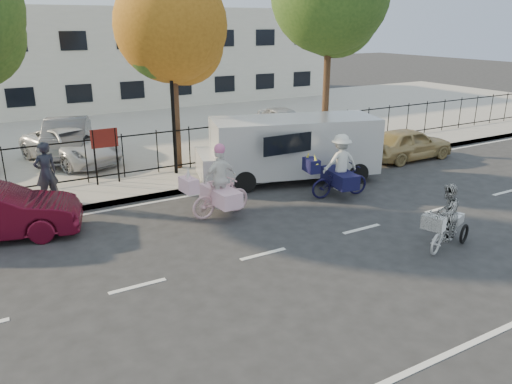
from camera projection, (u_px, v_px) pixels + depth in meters
ground at (263, 254)px, 11.65m from camera, size 120.00×120.00×0.00m
road_markings at (263, 254)px, 11.65m from camera, size 60.00×9.52×0.01m
curb at (182, 191)px, 15.77m from camera, size 60.00×0.10×0.15m
sidewalk at (170, 182)px, 16.63m from camera, size 60.00×2.20×0.15m
parking_lot at (104, 134)px, 23.93m from camera, size 60.00×15.60×0.15m
iron_fence at (157, 151)px, 17.27m from camera, size 58.00×0.06×1.50m
building at (60, 58)px, 31.19m from camera, size 34.00×10.00×6.00m
lamppost at (172, 87)px, 16.46m from camera, size 0.36×0.36×4.33m
street_sign at (105, 145)px, 15.90m from camera, size 0.85×0.06×1.80m
zebra_trike at (445, 224)px, 11.81m from camera, size 1.86×1.21×1.60m
unicorn_bike at (219, 190)px, 13.74m from camera, size 2.06×1.44×2.06m
bull_bike at (339, 172)px, 15.28m from camera, size 2.17×1.51×1.97m
white_van at (292, 147)px, 16.75m from camera, size 6.44×3.48×2.14m
gold_sedan at (408, 144)px, 19.53m from camera, size 3.75×1.57×1.27m
pedestrian at (46, 173)px, 14.28m from camera, size 0.75×0.59×1.81m
lot_car_b at (71, 146)px, 18.60m from camera, size 3.50×4.95×1.25m
lot_car_c at (67, 138)px, 19.28m from camera, size 2.73×4.70×1.46m
lot_car_d at (284, 121)px, 23.03m from camera, size 2.04×3.97×1.29m
tree_mid at (175, 31)px, 16.69m from camera, size 3.78×3.78×6.94m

